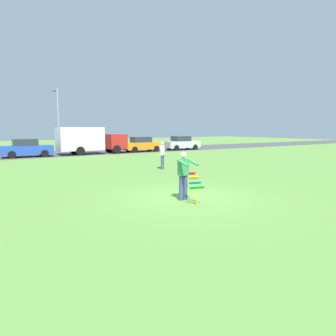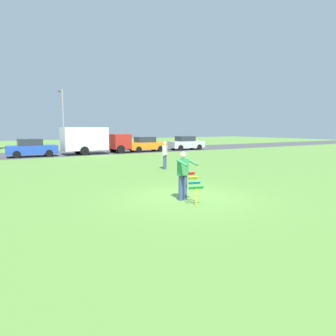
{
  "view_description": "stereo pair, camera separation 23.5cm",
  "coord_description": "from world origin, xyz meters",
  "px_view_note": "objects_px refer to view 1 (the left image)",
  "views": [
    {
      "loc": [
        -6.81,
        -9.13,
        2.58
      ],
      "look_at": [
        -0.38,
        0.72,
        1.05
      ],
      "focal_mm": 33.21,
      "sensor_mm": 36.0,
      "label": 1
    },
    {
      "loc": [
        -6.61,
        -9.25,
        2.58
      ],
      "look_at": [
        -0.38,
        0.72,
        1.05
      ],
      "focal_mm": 33.21,
      "sensor_mm": 36.0,
      "label": 2
    }
  ],
  "objects_px": {
    "parked_car_blue": "(27,148)",
    "person_kite_flyer": "(184,174)",
    "parked_car_orange": "(142,145)",
    "parked_car_silver": "(182,143)",
    "person_walker_near": "(162,154)",
    "kite_held": "(195,183)",
    "parked_truck_red_cab": "(89,140)",
    "streetlight_pole": "(58,115)"
  },
  "relations": [
    {
      "from": "parked_car_silver",
      "to": "streetlight_pole",
      "type": "bearing_deg",
      "value": 147.62
    },
    {
      "from": "parked_car_blue",
      "to": "parked_truck_red_cab",
      "type": "xyz_separation_m",
      "value": [
        5.6,
        -0.0,
        0.64
      ]
    },
    {
      "from": "parked_truck_red_cab",
      "to": "person_walker_near",
      "type": "relative_size",
      "value": 3.89
    },
    {
      "from": "parked_car_silver",
      "to": "streetlight_pole",
      "type": "height_order",
      "value": "streetlight_pole"
    },
    {
      "from": "parked_truck_red_cab",
      "to": "parked_car_silver",
      "type": "xyz_separation_m",
      "value": [
        11.19,
        0.0,
        -0.64
      ]
    },
    {
      "from": "parked_truck_red_cab",
      "to": "streetlight_pole",
      "type": "distance_m",
      "value": 8.16
    },
    {
      "from": "kite_held",
      "to": "parked_truck_red_cab",
      "type": "bearing_deg",
      "value": 80.28
    },
    {
      "from": "kite_held",
      "to": "streetlight_pole",
      "type": "xyz_separation_m",
      "value": [
        2.77,
        29.22,
        3.29
      ]
    },
    {
      "from": "parked_car_orange",
      "to": "parked_car_silver",
      "type": "xyz_separation_m",
      "value": [
        5.31,
        0.0,
        0.0
      ]
    },
    {
      "from": "kite_held",
      "to": "parked_car_silver",
      "type": "xyz_separation_m",
      "value": [
        14.88,
        21.54,
        0.06
      ]
    },
    {
      "from": "parked_truck_red_cab",
      "to": "streetlight_pole",
      "type": "xyz_separation_m",
      "value": [
        -0.92,
        7.68,
        2.59
      ]
    },
    {
      "from": "parked_car_silver",
      "to": "person_walker_near",
      "type": "relative_size",
      "value": 2.46
    },
    {
      "from": "parked_car_blue",
      "to": "person_walker_near",
      "type": "xyz_separation_m",
      "value": [
        5.76,
        -13.31,
        0.16
      ]
    },
    {
      "from": "person_kite_flyer",
      "to": "kite_held",
      "type": "xyz_separation_m",
      "value": [
        -0.01,
        -0.68,
        -0.24
      ]
    },
    {
      "from": "person_kite_flyer",
      "to": "kite_held",
      "type": "height_order",
      "value": "person_kite_flyer"
    },
    {
      "from": "parked_car_orange",
      "to": "streetlight_pole",
      "type": "relative_size",
      "value": 0.6
    },
    {
      "from": "kite_held",
      "to": "person_walker_near",
      "type": "height_order",
      "value": "person_walker_near"
    },
    {
      "from": "parked_truck_red_cab",
      "to": "parked_car_orange",
      "type": "relative_size",
      "value": 1.59
    },
    {
      "from": "parked_car_orange",
      "to": "parked_truck_red_cab",
      "type": "bearing_deg",
      "value": -180.0
    },
    {
      "from": "person_kite_flyer",
      "to": "parked_car_orange",
      "type": "distance_m",
      "value": 22.94
    },
    {
      "from": "person_kite_flyer",
      "to": "person_walker_near",
      "type": "relative_size",
      "value": 1.0
    },
    {
      "from": "parked_car_silver",
      "to": "kite_held",
      "type": "bearing_deg",
      "value": -124.64
    },
    {
      "from": "person_kite_flyer",
      "to": "parked_car_orange",
      "type": "height_order",
      "value": "person_kite_flyer"
    },
    {
      "from": "parked_car_blue",
      "to": "parked_car_silver",
      "type": "bearing_deg",
      "value": -0.0
    },
    {
      "from": "kite_held",
      "to": "parked_truck_red_cab",
      "type": "distance_m",
      "value": 21.86
    },
    {
      "from": "parked_truck_red_cab",
      "to": "parked_car_silver",
      "type": "bearing_deg",
      "value": 0.0
    },
    {
      "from": "person_kite_flyer",
      "to": "parked_car_silver",
      "type": "height_order",
      "value": "person_kite_flyer"
    },
    {
      "from": "kite_held",
      "to": "parked_car_blue",
      "type": "distance_m",
      "value": 21.62
    },
    {
      "from": "streetlight_pole",
      "to": "parked_car_silver",
      "type": "bearing_deg",
      "value": -32.38
    },
    {
      "from": "parked_truck_red_cab",
      "to": "person_kite_flyer",
      "type": "bearing_deg",
      "value": -100.01
    },
    {
      "from": "parked_car_orange",
      "to": "person_walker_near",
      "type": "relative_size",
      "value": 2.45
    },
    {
      "from": "parked_car_blue",
      "to": "person_kite_flyer",
      "type": "bearing_deg",
      "value": -84.73
    },
    {
      "from": "person_kite_flyer",
      "to": "parked_truck_red_cab",
      "type": "xyz_separation_m",
      "value": [
        3.68,
        20.85,
        0.46
      ]
    },
    {
      "from": "person_kite_flyer",
      "to": "person_walker_near",
      "type": "xyz_separation_m",
      "value": [
        3.84,
        7.54,
        -0.02
      ]
    },
    {
      "from": "person_kite_flyer",
      "to": "parked_car_blue",
      "type": "xyz_separation_m",
      "value": [
        -1.92,
        20.85,
        -0.18
      ]
    },
    {
      "from": "parked_car_blue",
      "to": "parked_truck_red_cab",
      "type": "relative_size",
      "value": 0.63
    },
    {
      "from": "parked_truck_red_cab",
      "to": "person_walker_near",
      "type": "height_order",
      "value": "parked_truck_red_cab"
    },
    {
      "from": "person_kite_flyer",
      "to": "parked_car_orange",
      "type": "relative_size",
      "value": 0.41
    },
    {
      "from": "person_kite_flyer",
      "to": "parked_truck_red_cab",
      "type": "relative_size",
      "value": 0.26
    },
    {
      "from": "parked_truck_red_cab",
      "to": "parked_car_orange",
      "type": "distance_m",
      "value": 5.92
    },
    {
      "from": "kite_held",
      "to": "streetlight_pole",
      "type": "distance_m",
      "value": 29.53
    },
    {
      "from": "parked_car_silver",
      "to": "streetlight_pole",
      "type": "xyz_separation_m",
      "value": [
        -12.11,
        7.68,
        3.22
      ]
    }
  ]
}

